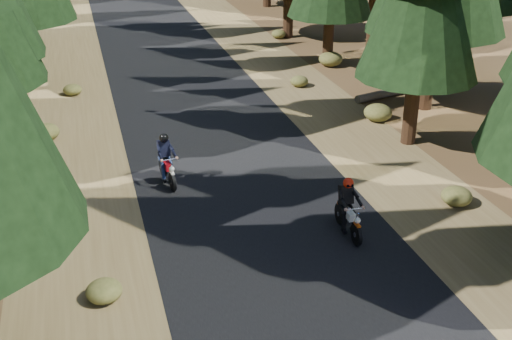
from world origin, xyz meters
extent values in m
plane|color=#442E18|center=(0.00, 0.00, 0.00)|extent=(120.00, 120.00, 0.00)
cube|color=black|center=(0.00, 5.00, 0.01)|extent=(6.00, 100.00, 0.01)
cube|color=brown|center=(-4.60, 5.00, 0.00)|extent=(3.20, 100.00, 0.01)
cube|color=brown|center=(4.60, 5.00, 0.00)|extent=(3.20, 100.00, 0.01)
cylinder|color=black|center=(6.06, 4.48, 2.26)|extent=(0.48, 0.48, 4.52)
cylinder|color=black|center=(8.28, 7.39, 2.92)|extent=(0.53, 0.53, 5.84)
cylinder|color=black|center=(11.21, 10.34, 3.22)|extent=(0.56, 0.56, 6.43)
cylinder|color=black|center=(-6.35, 13.89, 2.86)|extent=(0.53, 0.53, 5.72)
cylinder|color=black|center=(6.98, 14.07, 2.25)|extent=(0.48, 0.48, 4.51)
cylinder|color=#4C4233|center=(8.93, 9.42, 0.16)|extent=(5.82, 2.00, 0.32)
ellipsoid|color=#474C1E|center=(6.00, 6.66, 0.30)|extent=(1.01, 1.01, 0.61)
ellipsoid|color=#474C1E|center=(-4.50, 12.64, 0.22)|extent=(0.74, 0.74, 0.44)
ellipsoid|color=#474C1E|center=(-4.15, -1.57, 0.23)|extent=(0.76, 0.76, 0.46)
ellipsoid|color=#474C1E|center=(4.62, 11.25, 0.23)|extent=(0.75, 0.75, 0.45)
ellipsoid|color=#474C1E|center=(-5.46, 7.98, 0.28)|extent=(0.93, 0.93, 0.56)
ellipsoid|color=#474C1E|center=(7.03, 13.79, 0.33)|extent=(1.10, 1.10, 0.66)
ellipsoid|color=#474C1E|center=(5.22, 0.20, 0.25)|extent=(0.83, 0.83, 0.50)
ellipsoid|color=#474C1E|center=(-6.29, 18.04, 0.27)|extent=(0.90, 0.90, 0.54)
ellipsoid|color=#474C1E|center=(6.38, 19.64, 0.23)|extent=(0.77, 0.77, 0.46)
cube|color=black|center=(1.80, -0.44, 0.99)|extent=(0.33, 0.20, 0.47)
sphere|color=red|center=(1.80, -0.44, 1.33)|extent=(0.27, 0.27, 0.26)
cube|color=black|center=(-2.04, 3.60, 1.00)|extent=(0.35, 0.24, 0.48)
sphere|color=black|center=(-2.04, 3.60, 1.35)|extent=(0.29, 0.29, 0.26)
camera|label=1|loc=(-4.09, -13.02, 8.12)|focal=45.00mm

